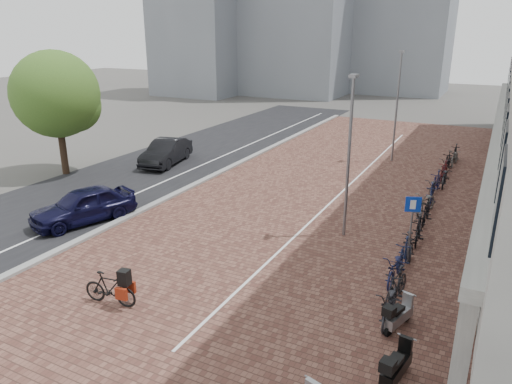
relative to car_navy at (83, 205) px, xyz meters
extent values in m
plane|color=#474442|center=(6.50, -2.50, -0.75)|extent=(140.00, 140.00, 0.00)
cube|color=brown|center=(8.50, 9.50, -0.74)|extent=(14.50, 42.00, 0.04)
cube|color=black|center=(-2.50, 9.50, -0.75)|extent=(8.00, 50.00, 0.03)
cube|color=gray|center=(1.40, 9.50, -0.68)|extent=(0.35, 42.00, 0.14)
cube|color=white|center=(-0.50, 9.50, -0.73)|extent=(0.12, 44.00, 0.00)
cube|color=white|center=(8.70, 9.50, -0.72)|extent=(0.10, 30.00, 0.00)
cube|color=black|center=(16.10, 13.50, 0.95)|extent=(0.15, 38.00, 3.20)
cube|color=#A9A9A3|center=(15.90, 13.50, 2.70)|extent=(1.60, 38.00, 0.30)
cube|color=#A9A9A3|center=(15.30, -4.50, 0.95)|extent=(0.35, 0.35, 3.40)
cube|color=#A9A9A3|center=(15.30, 1.50, 0.95)|extent=(0.35, 0.35, 3.40)
cube|color=#A9A9A3|center=(15.30, 7.50, 0.95)|extent=(0.35, 0.35, 3.40)
cube|color=#A9A9A3|center=(15.30, 13.50, 0.95)|extent=(0.35, 0.35, 3.40)
cube|color=#A9A9A3|center=(15.30, 19.50, 0.95)|extent=(0.35, 0.35, 3.40)
cube|color=#A9A9A3|center=(15.30, 25.50, 0.95)|extent=(0.35, 0.35, 3.40)
cube|color=#A9A9A3|center=(15.30, 31.50, 0.95)|extent=(0.35, 0.35, 3.40)
cube|color=gray|center=(-19.50, 39.50, 9.25)|extent=(10.00, 10.00, 20.00)
imported|color=black|center=(0.00, 0.00, 0.00)|extent=(3.19, 4.76, 1.50)
imported|color=black|center=(-2.61, 9.21, 0.01)|extent=(2.52, 4.83, 1.52)
imported|color=black|center=(5.67, -4.46, -0.22)|extent=(1.81, 0.74, 1.06)
cube|color=black|center=(5.67, -4.46, 0.25)|extent=(0.35, 0.34, 0.48)
cube|color=maroon|center=(5.45, -4.46, -0.17)|extent=(0.38, 0.16, 0.37)
cube|color=maroon|center=(5.89, -4.46, -0.17)|extent=(0.38, 0.16, 0.37)
cylinder|color=slate|center=(13.13, 2.24, 0.41)|extent=(0.07, 0.07, 2.33)
cube|color=#0D33B4|center=(13.13, 2.21, 1.52)|extent=(0.50, 0.24, 0.53)
cylinder|color=slate|center=(10.39, 3.67, 2.39)|extent=(0.12, 0.12, 6.28)
cylinder|color=gray|center=(9.63, 16.25, 2.58)|extent=(0.12, 0.12, 6.65)
cylinder|color=#382619|center=(-6.50, 4.87, 0.76)|extent=(0.39, 0.39, 3.02)
sphere|color=#3A5C1F|center=(-6.50, 4.87, 3.78)|extent=(4.74, 4.74, 4.74)
sphere|color=#3A5C1F|center=(-5.96, 5.52, 3.13)|extent=(3.02, 3.02, 3.02)
imported|color=black|center=(13.32, -1.50, -0.23)|extent=(0.73, 1.99, 1.04)
imported|color=black|center=(13.26, -0.35, -0.23)|extent=(0.75, 1.80, 1.05)
imported|color=#151839|center=(13.01, 0.80, -0.23)|extent=(0.74, 1.99, 1.04)
imported|color=#161E3C|center=(13.05, 1.95, -0.23)|extent=(0.55, 1.76, 1.05)
imported|color=black|center=(13.05, 3.10, -0.23)|extent=(1.07, 2.07, 1.04)
imported|color=black|center=(13.14, 4.25, -0.23)|extent=(0.60, 1.77, 1.05)
imported|color=black|center=(13.04, 5.40, -0.23)|extent=(0.98, 2.05, 1.04)
imported|color=black|center=(13.10, 6.55, -0.23)|extent=(0.50, 1.75, 1.05)
imported|color=#5E5A56|center=(12.93, 7.70, -0.23)|extent=(1.13, 2.08, 1.04)
imported|color=#161C3F|center=(12.98, 8.85, -0.23)|extent=(0.69, 1.79, 1.05)
imported|color=black|center=(12.89, 10.00, -0.23)|extent=(0.79, 2.01, 1.04)
imported|color=#141438|center=(12.92, 11.15, -0.23)|extent=(0.66, 1.79, 1.05)
imported|color=black|center=(13.19, 12.30, -0.23)|extent=(0.73, 1.99, 1.04)
imported|color=#551619|center=(13.01, 13.45, -0.23)|extent=(0.66, 1.79, 1.05)
imported|color=#232228|center=(12.98, 14.60, -0.23)|extent=(0.70, 1.98, 1.04)
imported|color=black|center=(12.97, 15.75, -0.23)|extent=(0.64, 1.78, 1.05)
imported|color=#504D49|center=(13.24, 16.90, -0.23)|extent=(0.82, 2.02, 1.04)
imported|color=black|center=(13.15, 18.05, -0.23)|extent=(0.50, 1.75, 1.05)
camera|label=1|loc=(15.27, -13.67, 7.10)|focal=33.52mm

